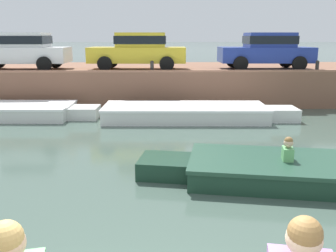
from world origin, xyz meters
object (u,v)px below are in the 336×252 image
at_px(boat_moored_west_white, 7,111).
at_px(mooring_bollard_mid, 152,66).
at_px(motorboat_passing, 316,172).
at_px(mooring_bollard_east, 317,66).
at_px(boat_moored_central_white, 193,113).
at_px(car_left_inner_yellow, 139,49).
at_px(car_centre_blue, 267,49).
at_px(car_leftmost_white, 20,49).

bearing_deg(boat_moored_west_white, mooring_bollard_mid, 18.00).
distance_m(motorboat_passing, mooring_bollard_east, 8.85).
bearing_deg(mooring_bollard_east, mooring_bollard_mid, 180.00).
relative_size(boat_moored_central_white, motorboat_passing, 1.00).
height_order(motorboat_passing, mooring_bollard_mid, mooring_bollard_mid).
bearing_deg(boat_moored_central_white, mooring_bollard_east, 22.85).
bearing_deg(boat_moored_west_white, car_left_inner_yellow, 31.14).
bearing_deg(car_centre_blue, car_left_inner_yellow, -179.99).
distance_m(car_leftmost_white, mooring_bollard_east, 12.33).
relative_size(car_centre_blue, mooring_bollard_east, 8.77).
bearing_deg(boat_moored_west_white, motorboat_passing, -36.30).
relative_size(boat_moored_west_white, mooring_bollard_mid, 14.01).
distance_m(boat_moored_west_white, car_leftmost_white, 3.54).
bearing_deg(boat_moored_central_white, motorboat_passing, -71.47).
height_order(boat_moored_central_white, car_leftmost_white, car_leftmost_white).
xyz_separation_m(car_centre_blue, mooring_bollard_east, (1.78, -1.12, -0.61)).
distance_m(boat_moored_west_white, boat_moored_central_white, 6.74).
xyz_separation_m(car_left_inner_yellow, mooring_bollard_east, (7.26, -1.12, -0.61)).
bearing_deg(motorboat_passing, boat_moored_west_white, 143.70).
relative_size(motorboat_passing, mooring_bollard_east, 15.28).
distance_m(boat_moored_west_white, motorboat_passing, 10.80).
height_order(car_leftmost_white, mooring_bollard_east, car_leftmost_white).
bearing_deg(boat_moored_central_white, mooring_bollard_mid, 123.91).
xyz_separation_m(mooring_bollard_mid, mooring_bollard_east, (6.68, 0.00, 0.00)).
bearing_deg(boat_moored_central_white, boat_moored_west_white, 175.86).
bearing_deg(mooring_bollard_mid, car_centre_blue, 12.85).
bearing_deg(mooring_bollard_east, boat_moored_west_white, -171.86).
xyz_separation_m(boat_moored_west_white, boat_moored_central_white, (6.72, -0.49, 0.01)).
bearing_deg(mooring_bollard_mid, car_left_inner_yellow, 117.50).
xyz_separation_m(boat_moored_west_white, car_left_inner_yellow, (4.67, 2.82, 2.10)).
distance_m(boat_moored_west_white, mooring_bollard_east, 12.14).
relative_size(car_centre_blue, mooring_bollard_mid, 8.77).
distance_m(motorboat_passing, mooring_bollard_mid, 8.93).
xyz_separation_m(boat_moored_central_white, mooring_bollard_east, (5.20, 2.19, 1.48)).
height_order(motorboat_passing, car_centre_blue, car_centre_blue).
xyz_separation_m(car_left_inner_yellow, car_centre_blue, (5.47, 0.00, -0.00)).
bearing_deg(motorboat_passing, mooring_bollard_mid, 113.09).
height_order(boat_moored_west_white, mooring_bollard_mid, mooring_bollard_mid).
distance_m(car_leftmost_white, mooring_bollard_mid, 5.73).
distance_m(boat_moored_west_white, car_left_inner_yellow, 5.85).
relative_size(motorboat_passing, car_centre_blue, 1.74).
height_order(car_leftmost_white, mooring_bollard_mid, car_leftmost_white).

